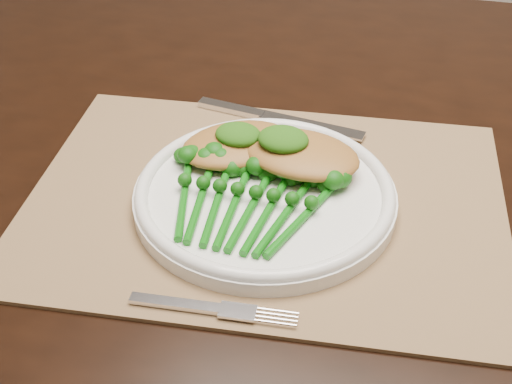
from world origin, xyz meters
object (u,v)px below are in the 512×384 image
(chicken_fillet_left, at_px, (237,145))
(placemat, at_px, (266,201))
(dining_table, at_px, (344,353))
(dinner_plate, at_px, (265,194))
(broccolini_bundle, at_px, (241,208))

(chicken_fillet_left, bearing_deg, placemat, -84.59)
(dining_table, relative_size, placemat, 3.44)
(dinner_plate, relative_size, chicken_fillet_left, 2.17)
(placemat, xyz_separation_m, dinner_plate, (0.00, -0.01, 0.01))
(chicken_fillet_left, distance_m, broccolini_bundle, 0.10)
(dining_table, height_order, dinner_plate, dinner_plate)
(dinner_plate, xyz_separation_m, broccolini_bundle, (-0.01, -0.04, 0.01))
(dinner_plate, distance_m, broccolini_bundle, 0.04)
(dining_table, relative_size, dinner_plate, 6.29)
(chicken_fillet_left, bearing_deg, broccolini_bundle, -107.94)
(dining_table, xyz_separation_m, dinner_plate, (-0.08, -0.15, 0.39))
(chicken_fillet_left, xyz_separation_m, broccolini_bundle, (0.04, -0.09, -0.01))
(dining_table, distance_m, broccolini_bundle, 0.45)
(placemat, distance_m, dinner_plate, 0.02)
(dining_table, bearing_deg, broccolini_bundle, -119.94)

